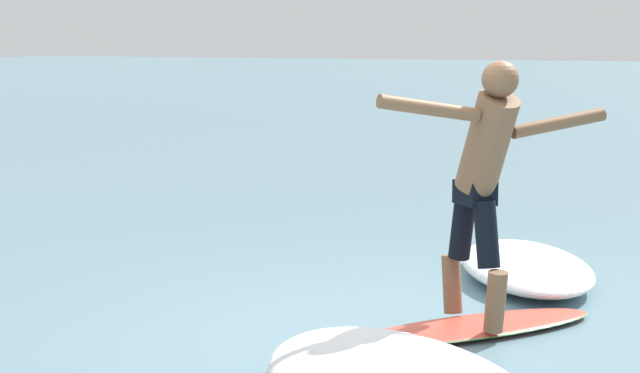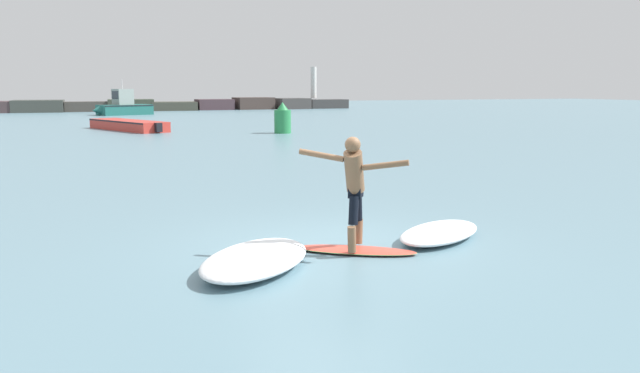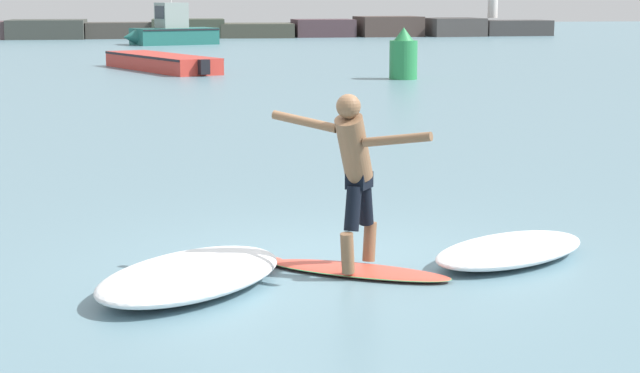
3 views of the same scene
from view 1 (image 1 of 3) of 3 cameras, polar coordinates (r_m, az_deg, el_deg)
ground_plane at (r=7.38m, az=3.76°, el=-7.74°), size 200.00×200.00×0.00m
surfboard at (r=7.40m, az=7.89°, el=-7.47°), size 2.00×1.52×0.21m
surfer at (r=7.12m, az=8.78°, el=0.89°), size 1.42×1.07×1.78m
wave_foam_at_tail at (r=9.02m, az=10.92°, el=-4.21°), size 2.31×1.96×0.24m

